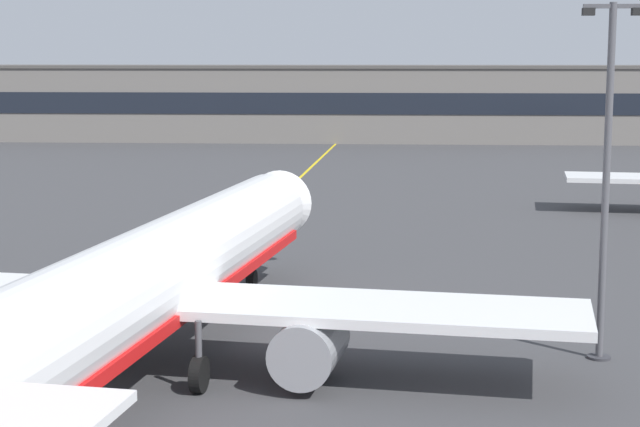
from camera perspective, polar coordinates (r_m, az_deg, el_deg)
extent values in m
cube|color=yellow|center=(59.79, -6.00, -2.67)|extent=(7.61, 179.86, 0.01)
cylinder|color=white|center=(39.12, -9.38, -3.55)|extent=(8.72, 36.18, 3.80)
cone|color=white|center=(57.28, -2.50, 0.42)|extent=(3.93, 3.07, 3.61)
cube|color=red|center=(39.36, -9.34, -5.04)|extent=(8.25, 33.32, 0.44)
cube|color=black|center=(55.36, -2.98, 0.83)|extent=(2.97, 1.48, 0.60)
cube|color=white|center=(39.86, -9.04, -4.58)|extent=(32.36, 9.16, 0.36)
cylinder|color=black|center=(43.40, -16.32, -5.38)|extent=(1.96, 0.45, 1.95)
cylinder|color=gray|center=(37.52, -0.57, -7.22)|extent=(2.77, 3.88, 2.30)
cylinder|color=black|center=(39.27, 0.00, -6.50)|extent=(1.96, 0.45, 1.95)
cylinder|color=#4C4C51|center=(53.04, -3.74, -2.47)|extent=(0.24, 0.24, 1.60)
cylinder|color=black|center=(53.24, -3.73, -3.56)|extent=(0.52, 0.95, 0.90)
cylinder|color=#4C4C51|center=(38.75, -13.99, -6.44)|extent=(0.24, 0.24, 1.60)
cylinder|color=black|center=(39.05, -13.93, -8.03)|extent=(0.58, 1.34, 1.30)
cylinder|color=#4C4C51|center=(36.85, -6.62, -7.02)|extent=(0.24, 0.24, 1.60)
cylinder|color=black|center=(37.17, -6.59, -8.69)|extent=(0.58, 1.34, 1.30)
cylinder|color=#515156|center=(41.15, 15.28, 1.52)|extent=(0.28, 0.28, 13.60)
cylinder|color=#333338|center=(42.49, 14.91, -7.55)|extent=(0.90, 0.90, 0.10)
cube|color=#515156|center=(40.90, 15.65, 10.80)|extent=(2.20, 0.16, 0.16)
cube|color=black|center=(40.72, 14.38, 10.57)|extent=(0.44, 0.36, 0.28)
cube|color=black|center=(41.08, 16.89, 10.45)|extent=(0.44, 0.36, 0.28)
cube|color=slate|center=(144.02, -0.58, 5.95)|extent=(169.70, 12.00, 9.82)
cube|color=black|center=(137.97, -0.76, 6.00)|extent=(162.91, 0.12, 2.80)
cube|color=#4E4A47|center=(143.87, -0.58, 7.98)|extent=(170.10, 12.40, 0.40)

